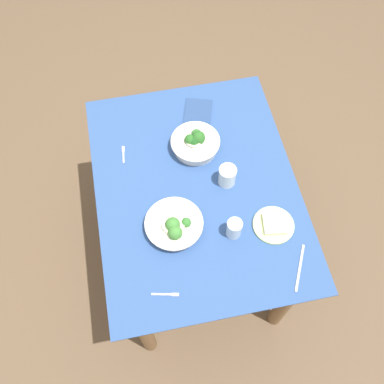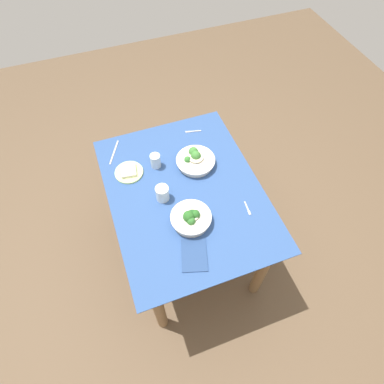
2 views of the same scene
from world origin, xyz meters
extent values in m
plane|color=brown|center=(0.00, 0.00, 0.00)|extent=(6.00, 6.00, 0.00)
cube|color=#2D4C84|center=(0.00, 0.00, 0.77)|extent=(1.19, 0.91, 0.01)
cube|color=brown|center=(0.00, 0.00, 0.75)|extent=(1.15, 0.88, 0.02)
cylinder|color=brown|center=(-0.49, -0.35, 0.37)|extent=(0.07, 0.07, 0.74)
cylinder|color=brown|center=(0.49, -0.35, 0.37)|extent=(0.07, 0.07, 0.74)
cylinder|color=brown|center=(-0.49, 0.35, 0.37)|extent=(0.07, 0.07, 0.74)
cylinder|color=brown|center=(0.49, 0.35, 0.37)|extent=(0.07, 0.07, 0.74)
cylinder|color=silver|center=(-0.21, 0.04, 0.80)|extent=(0.21, 0.21, 0.05)
cylinder|color=silver|center=(-0.21, 0.04, 0.83)|extent=(0.23, 0.23, 0.01)
sphere|color=#1E511E|center=(-0.20, 0.03, 0.83)|extent=(0.06, 0.06, 0.06)
sphere|color=#286023|center=(-0.21, 0.01, 0.84)|extent=(0.05, 0.05, 0.05)
sphere|color=#286023|center=(-0.21, 0.05, 0.84)|extent=(0.07, 0.07, 0.07)
sphere|color=#33702D|center=(-0.24, 0.05, 0.84)|extent=(0.05, 0.05, 0.05)
sphere|color=#33702D|center=(-0.21, 0.04, 0.83)|extent=(0.04, 0.04, 0.04)
cylinder|color=beige|center=(-0.21, 0.03, 0.84)|extent=(0.08, 0.08, 0.01)
cylinder|color=silver|center=(0.18, -0.13, 0.79)|extent=(0.22, 0.22, 0.04)
cylinder|color=silver|center=(0.18, -0.13, 0.81)|extent=(0.25, 0.25, 0.01)
sphere|color=#33702D|center=(0.19, -0.08, 0.82)|extent=(0.04, 0.04, 0.04)
sphere|color=#3D7A33|center=(0.23, -0.14, 0.83)|extent=(0.06, 0.06, 0.06)
sphere|color=#3D7A33|center=(0.19, -0.14, 0.84)|extent=(0.06, 0.06, 0.06)
cylinder|color=beige|center=(0.19, -0.14, 0.83)|extent=(0.10, 0.10, 0.01)
cylinder|color=#B7D684|center=(0.25, 0.28, 0.78)|extent=(0.18, 0.18, 0.01)
cube|color=beige|center=(0.25, 0.28, 0.79)|extent=(0.11, 0.10, 0.02)
cylinder|color=silver|center=(0.25, 0.11, 0.82)|extent=(0.07, 0.07, 0.10)
cylinder|color=silver|center=(0.00, 0.14, 0.82)|extent=(0.08, 0.08, 0.10)
cube|color=#B7B7BC|center=(-0.22, -0.30, 0.77)|extent=(0.07, 0.01, 0.00)
cube|color=#B7B7BC|center=(-0.27, -0.30, 0.77)|extent=(0.03, 0.02, 0.00)
cube|color=#B7B7BC|center=(0.45, -0.24, 0.77)|extent=(0.03, 0.08, 0.00)
cube|color=#B7B7BC|center=(0.47, -0.18, 0.77)|extent=(0.02, 0.03, 0.00)
cube|color=#B7B7BC|center=(0.46, 0.34, 0.77)|extent=(0.19, 0.10, 0.00)
cube|color=navy|center=(-0.41, 0.09, 0.77)|extent=(0.22, 0.19, 0.01)
camera|label=1|loc=(0.94, -0.21, 2.46)|focal=40.32mm
camera|label=2|loc=(-1.05, 0.34, 2.37)|focal=30.10mm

